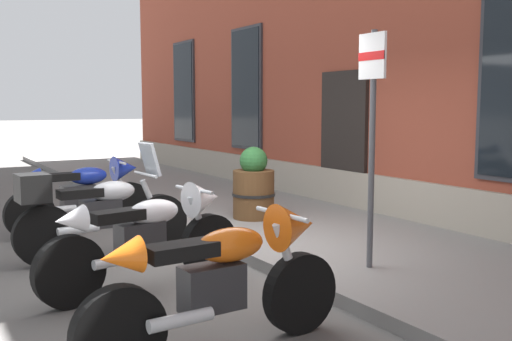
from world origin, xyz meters
TOP-DOWN VIEW (x-y plane):
  - ground_plane at (0.00, 0.00)m, footprint 140.00×140.00m
  - sidewalk at (0.00, 1.49)m, footprint 28.29×2.98m
  - motorcycle_blue_sport at (-2.23, -1.05)m, footprint 0.62×2.04m
  - motorcycle_silver_touring at (-0.76, -1.33)m, footprint 0.62×2.04m
  - motorcycle_white_sport at (0.63, -1.18)m, footprint 0.67×2.12m
  - motorcycle_orange_sport at (2.27, -1.24)m, footprint 0.62×2.07m
  - parking_sign at (1.47, 0.79)m, footprint 0.36×0.07m
  - barrel_planter at (-1.36, 1.11)m, footprint 0.63×0.63m

SIDE VIEW (x-z plane):
  - ground_plane at x=0.00m, z-range 0.00..0.00m
  - sidewalk at x=0.00m, z-range 0.00..0.13m
  - motorcycle_white_sport at x=0.63m, z-range 0.05..1.04m
  - motorcycle_silver_touring at x=-0.76m, z-range -0.11..1.20m
  - motorcycle_orange_sport at x=2.27m, z-range 0.05..1.07m
  - motorcycle_blue_sport at x=-2.23m, z-range 0.05..1.08m
  - barrel_planter at x=-1.36m, z-range 0.05..1.09m
  - parking_sign at x=1.47m, z-range 0.48..2.81m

